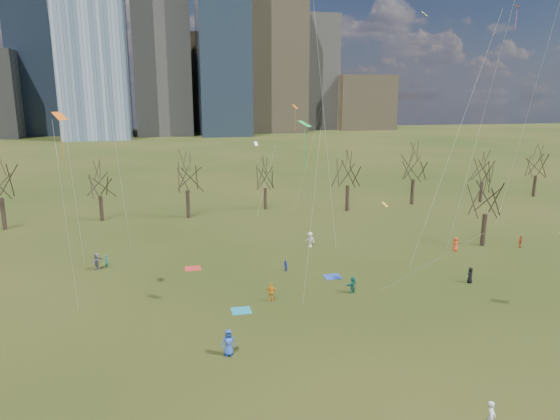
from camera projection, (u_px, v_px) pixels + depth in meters
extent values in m
plane|color=black|center=(318.00, 340.00, 35.95)|extent=(500.00, 500.00, 0.00)
cube|color=slate|center=(160.00, 25.00, 218.04)|extent=(24.00, 24.00, 95.00)
cube|color=#384C66|center=(222.00, 12.00, 213.30)|extent=(22.00, 22.00, 105.00)
cube|color=#726347|center=(274.00, 57.00, 242.03)|extent=(28.00, 28.00, 72.00)
cube|color=#384C66|center=(43.00, 62.00, 223.88)|extent=(25.00, 25.00, 65.00)
cube|color=slate|center=(313.00, 74.00, 263.44)|extent=(22.00, 22.00, 58.00)
cube|color=#726347|center=(188.00, 83.00, 259.39)|extent=(30.00, 30.00, 48.00)
cube|color=#726347|center=(360.00, 103.00, 267.67)|extent=(30.00, 28.00, 28.00)
cylinder|color=black|center=(3.00, 214.00, 65.48)|extent=(0.55, 0.55, 4.28)
cylinder|color=black|center=(101.00, 208.00, 70.16)|extent=(0.52, 0.52, 3.60)
cylinder|color=black|center=(188.00, 204.00, 71.86)|extent=(0.54, 0.54, 4.05)
cylinder|color=black|center=(265.00, 199.00, 77.49)|extent=(0.51, 0.51, 3.38)
cylinder|color=black|center=(347.00, 198.00, 76.33)|extent=(0.54, 0.54, 3.96)
cylinder|color=black|center=(412.00, 192.00, 80.92)|extent=(0.54, 0.54, 4.14)
cylinder|color=black|center=(481.00, 192.00, 82.74)|extent=(0.52, 0.52, 3.51)
cylinder|color=black|center=(534.00, 186.00, 87.32)|extent=(0.53, 0.53, 3.74)
cylinder|color=black|center=(484.00, 230.00, 58.46)|extent=(0.53, 0.53, 3.83)
cube|color=teal|center=(241.00, 311.00, 40.91)|extent=(1.60, 1.50, 0.03)
cube|color=#2340A4|center=(333.00, 277.00, 48.63)|extent=(1.60, 1.50, 0.03)
cube|color=red|center=(193.00, 268.00, 50.98)|extent=(1.60, 1.50, 0.03)
imported|color=#284BAE|center=(228.00, 343.00, 33.67)|extent=(0.97, 0.67, 1.88)
imported|color=silver|center=(491.00, 417.00, 25.89)|extent=(0.77, 0.78, 1.82)
imported|color=orange|center=(271.00, 292.00, 42.62)|extent=(1.06, 0.75, 1.67)
imported|color=#166555|center=(352.00, 285.00, 44.47)|extent=(1.48, 1.10, 1.55)
imported|color=black|center=(470.00, 275.00, 46.92)|extent=(0.88, 0.85, 1.52)
imported|color=#262FA4|center=(285.00, 266.00, 50.00)|extent=(0.46, 0.58, 1.13)
imported|color=silver|center=(310.00, 240.00, 58.10)|extent=(1.27, 1.31, 1.79)
imported|color=#B6351A|center=(520.00, 242.00, 58.00)|extent=(0.86, 0.72, 1.38)
imported|color=slate|center=(97.00, 261.00, 50.44)|extent=(1.14, 1.76, 1.81)
imported|color=#FF4B1C|center=(456.00, 244.00, 56.60)|extent=(0.64, 0.86, 1.61)
imported|color=#1B7C69|center=(107.00, 262.00, 50.91)|extent=(0.59, 0.61, 1.41)
plane|color=#E75C13|center=(60.00, 116.00, 34.76)|extent=(1.36, 1.34, 0.55)
cylinder|color=silver|center=(67.00, 226.00, 33.79)|extent=(0.58, 5.58, 14.46)
cylinder|color=#E75C13|center=(62.00, 140.00, 35.13)|extent=(0.04, 0.04, 2.70)
plane|color=#DEFF28|center=(424.00, 13.00, 41.82)|extent=(0.81, 0.80, 0.40)
cylinder|color=silver|center=(452.00, 149.00, 43.27)|extent=(4.98, 3.45, 22.58)
plane|color=#E6555C|center=(60.00, 2.00, 43.23)|extent=(0.95, 0.98, 0.28)
cylinder|color=silver|center=(67.00, 142.00, 43.50)|extent=(0.24, 4.96, 23.80)
cylinder|color=silver|center=(320.00, 68.00, 45.79)|extent=(6.10, 5.39, 36.73)
cylinder|color=silver|center=(112.00, 120.00, 45.82)|extent=(1.23, 8.62, 27.26)
plane|color=orange|center=(295.00, 107.00, 67.47)|extent=(1.15, 1.13, 0.52)
cylinder|color=silver|center=(307.00, 162.00, 67.26)|extent=(2.32, 4.39, 14.43)
cylinder|color=orange|center=(295.00, 120.00, 67.87)|extent=(0.04, 0.04, 3.00)
plane|color=yellow|center=(385.00, 204.00, 39.99)|extent=(0.71, 0.71, 0.34)
cylinder|color=silver|center=(425.00, 265.00, 36.62)|extent=(2.42, 9.42, 7.34)
plane|color=#F25985|center=(517.00, 6.00, 56.79)|extent=(0.88, 0.92, 0.34)
cylinder|color=silver|center=(525.00, 123.00, 56.33)|extent=(0.28, 6.96, 25.81)
cylinder|color=#F25985|center=(516.00, 19.00, 57.10)|extent=(0.04, 0.04, 2.40)
plane|color=white|center=(256.00, 144.00, 64.83)|extent=(0.73, 0.56, 0.51)
cylinder|color=silver|center=(266.00, 182.00, 64.64)|extent=(1.88, 3.15, 9.79)
cylinder|color=silver|center=(479.00, 132.00, 44.76)|extent=(1.12, 9.12, 25.41)
plane|color=green|center=(305.00, 124.00, 35.67)|extent=(1.35, 1.34, 0.42)
cylinder|color=silver|center=(311.00, 223.00, 35.59)|extent=(0.12, 3.46, 13.88)
cylinder|color=green|center=(304.00, 148.00, 36.06)|extent=(0.04, 0.04, 2.94)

